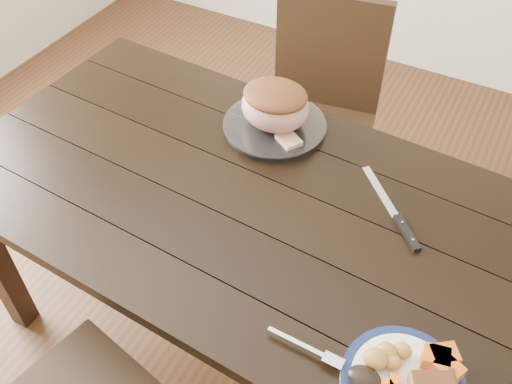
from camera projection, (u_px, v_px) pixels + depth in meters
The scene contains 13 objects.
ground at pixel (240, 332), 2.11m from camera, with size 4.00×4.00×0.00m, color #472B16.
dining_table at pixel (235, 213), 1.64m from camera, with size 1.65×0.99×0.75m.
chair_far at pixel (319, 107), 2.20m from camera, with size 0.49×0.49×0.93m.
dinner_plate at pixel (403, 383), 1.17m from camera, with size 0.26×0.26×0.02m, color white.
plate_rim at pixel (403, 381), 1.17m from camera, with size 0.26×0.26×0.02m, color #0D1A43.
serving_platter at pixel (275, 127), 1.75m from camera, with size 0.31×0.31×0.02m, color white.
roasted_potatoes at pixel (386, 356), 1.18m from camera, with size 0.09×0.09×0.04m.
pumpkin_wedges at pixel (442, 362), 1.17m from camera, with size 0.09×0.09×0.04m.
dark_mushroom at pixel (364, 378), 1.15m from camera, with size 0.07×0.05×0.03m, color black.
fork at pixel (311, 350), 1.21m from camera, with size 0.18×0.03×0.00m.
roast_joint at pixel (275, 107), 1.69m from camera, with size 0.21×0.18×0.14m, color tan.
cut_slice at pixel (289, 140), 1.68m from camera, with size 0.07×0.06×0.02m, color tan.
carving_knife at pixel (400, 222), 1.48m from camera, with size 0.24×0.24×0.01m.
Camera 1 is at (0.58, -0.94, 1.87)m, focal length 40.00 mm.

